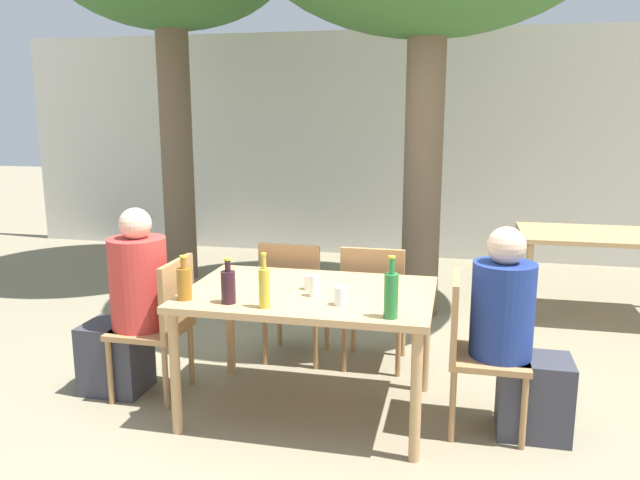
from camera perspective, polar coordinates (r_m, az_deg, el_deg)
ground_plane at (r=4.02m, az=-0.97°, el=-15.25°), size 30.00×30.00×0.00m
cafe_building_wall at (r=7.95m, az=6.57°, el=8.55°), size 10.00×0.08×2.80m
dining_table_front at (r=3.76m, az=-1.01°, el=-5.81°), size 1.47×0.99×0.77m
dining_table_back at (r=6.05m, az=24.42°, el=-0.23°), size 1.41×0.88×0.77m
patio_chair_0 at (r=4.14m, az=-14.25°, el=-7.05°), size 0.44×0.44×0.91m
patio_chair_1 at (r=3.72m, az=13.86°, el=-9.19°), size 0.44×0.44×0.91m
patio_chair_2 at (r=4.56m, az=-2.45°, el=-4.97°), size 0.44×0.44×0.91m
patio_chair_3 at (r=4.45m, az=4.95°, el=-5.43°), size 0.44×0.44×0.91m
person_seated_0 at (r=4.24m, az=-17.08°, el=-6.22°), size 0.58×0.36×1.24m
person_seated_1 at (r=3.73m, az=17.52°, el=-8.97°), size 0.58×0.35×1.21m
amber_bottle_0 at (r=3.62m, az=-12.30°, el=-3.83°), size 0.08×0.08×0.26m
wine_bottle_1 at (r=3.51m, az=-8.38°, el=-4.16°), size 0.08×0.08×0.26m
oil_cruet_2 at (r=3.40m, az=-5.12°, el=-4.27°), size 0.06×0.06×0.31m
green_bottle_3 at (r=3.24m, az=6.52°, el=-4.93°), size 0.08×0.08×0.33m
drinking_glass_0 at (r=3.62m, az=-0.54°, el=-4.19°), size 0.06×0.06×0.13m
drinking_glass_1 at (r=3.46m, az=1.92°, el=-5.14°), size 0.08×0.08×0.10m
drinking_glass_2 at (r=3.76m, az=-0.99°, el=-3.91°), size 0.07×0.07×0.09m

